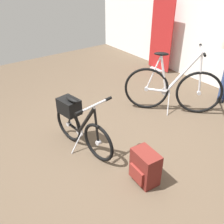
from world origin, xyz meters
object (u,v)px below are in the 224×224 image
Objects in this scene: floor_banner_stand at (161,40)px; backpack_on_floor at (145,167)px; folding_bike_foreground at (78,122)px; display_bike_left at (172,89)px.

floor_banner_stand is 3.83× the size of backpack_on_floor.
floor_banner_stand reaches higher than folding_bike_foreground.
backpack_on_floor is (0.90, -1.41, -0.20)m from display_bike_left.
display_bike_left reaches higher than backpack_on_floor.
floor_banner_stand is 3.51m from backpack_on_floor.
floor_banner_stand is 1.87m from display_bike_left.
floor_banner_stand is at bearing 131.99° from backpack_on_floor.
display_bike_left is 1.68m from backpack_on_floor.
folding_bike_foreground is 0.94× the size of display_bike_left.
folding_bike_foreground is at bearing -64.42° from floor_banner_stand.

